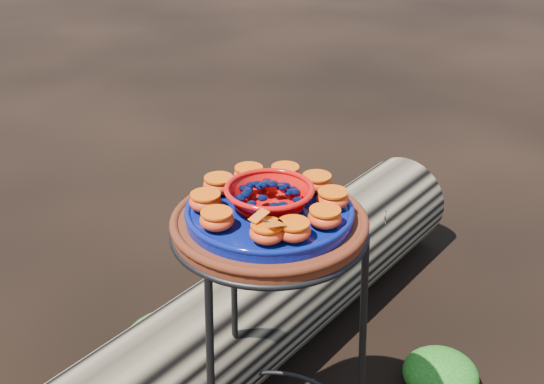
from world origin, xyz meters
name	(u,v)px	position (x,y,z in m)	size (l,w,h in m)	color
plant_stand	(270,365)	(0.00, 0.00, 0.35)	(0.44, 0.44, 0.70)	black
terracotta_saucer	(269,225)	(0.00, 0.00, 0.72)	(0.39, 0.39, 0.03)	#4C1C0C
cobalt_plate	(269,213)	(0.00, 0.00, 0.74)	(0.34, 0.34, 0.02)	#06075B
red_bowl	(269,198)	(0.00, 0.00, 0.78)	(0.17, 0.17, 0.05)	#C60907
glass_gems	(269,182)	(0.00, 0.00, 0.81)	(0.13, 0.13, 0.02)	black
orange_half_0	(267,233)	(-0.06, -0.11, 0.77)	(0.07, 0.07, 0.04)	red
orange_half_1	(293,231)	(-0.01, -0.13, 0.77)	(0.07, 0.07, 0.04)	red
orange_half_2	(325,218)	(0.07, -0.11, 0.77)	(0.07, 0.07, 0.04)	red
orange_half_3	(333,199)	(0.12, -0.05, 0.77)	(0.07, 0.07, 0.04)	red
orange_half_4	(317,183)	(0.12, 0.03, 0.77)	(0.07, 0.07, 0.04)	red
orange_half_5	(285,174)	(0.08, 0.10, 0.77)	(0.07, 0.07, 0.04)	red
orange_half_6	(249,175)	(0.01, 0.13, 0.77)	(0.07, 0.07, 0.04)	red
orange_half_7	(219,185)	(-0.07, 0.11, 0.77)	(0.07, 0.07, 0.04)	red
orange_half_8	(206,202)	(-0.12, 0.05, 0.77)	(0.07, 0.07, 0.04)	red
orange_half_9	(217,220)	(-0.12, -0.03, 0.77)	(0.07, 0.07, 0.04)	red
butterfly	(267,221)	(-0.06, -0.11, 0.80)	(0.08, 0.05, 0.01)	#D15511
driftwood_log	(264,305)	(0.19, 0.44, 0.17)	(1.77, 0.47, 0.33)	black
foliage_right	(441,373)	(0.57, 0.07, 0.05)	(0.22, 0.22, 0.11)	#0F460E
foliage_back	(170,341)	(-0.09, 0.51, 0.07)	(0.28, 0.28, 0.14)	#0F460E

